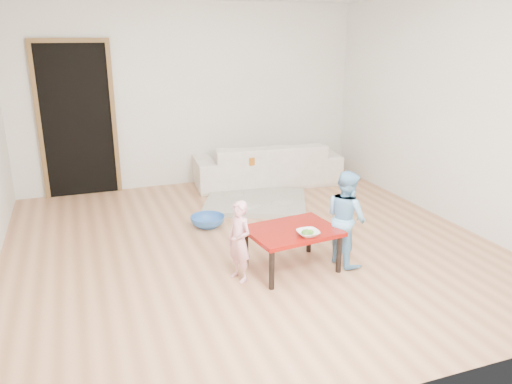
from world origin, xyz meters
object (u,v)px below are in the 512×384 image
bowl (308,233)px  child_blue (346,218)px  child_pink (239,241)px  basin (208,221)px  sofa (267,163)px  red_table (292,249)px

bowl → child_blue: 0.51m
child_pink → basin: size_ratio=1.90×
sofa → child_pink: (-1.35, -2.77, 0.07)m
red_table → basin: bearing=109.3°
basin → bowl: bearing=-70.8°
red_table → bowl: bearing=-71.8°
child_pink → child_blue: child_blue is taller
red_table → sofa: bearing=73.5°
basin → sofa: bearing=47.3°
bowl → child_blue: (0.49, 0.16, 0.03)m
bowl → basin: (-0.54, 1.55, -0.37)m
child_pink → sofa: bearing=133.9°
child_blue → red_table: bearing=77.4°
child_blue → basin: size_ratio=2.35×
red_table → bowl: (0.07, -0.20, 0.23)m
bowl → child_pink: size_ratio=0.26×
red_table → bowl: bowl is taller
sofa → red_table: bearing=79.0°
bowl → child_blue: child_blue is taller
sofa → child_pink: bearing=69.6°
child_blue → basin: bearing=27.7°
bowl → child_pink: 0.63m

